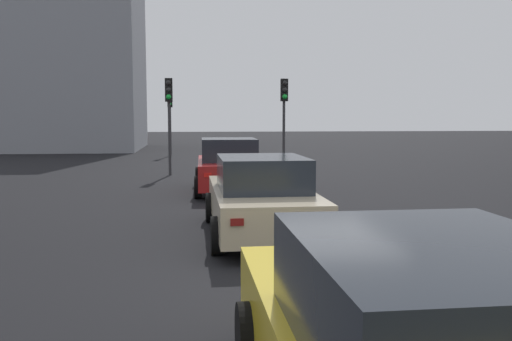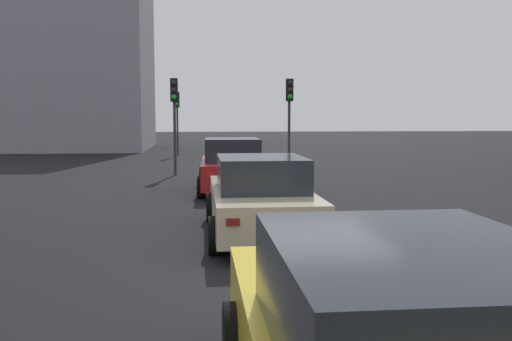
# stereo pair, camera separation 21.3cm
# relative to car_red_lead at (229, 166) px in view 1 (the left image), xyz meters

# --- Properties ---
(ground_plane) EXTENTS (160.00, 160.00, 0.20)m
(ground_plane) POSITION_rel_car_red_lead_xyz_m (-9.20, -0.23, -0.88)
(ground_plane) COLOR black
(car_red_lead) EXTENTS (4.44, 2.12, 1.63)m
(car_red_lead) POSITION_rel_car_red_lead_xyz_m (0.00, 0.00, 0.00)
(car_red_lead) COLOR maroon
(car_red_lead) RESTS_ON ground_plane
(car_beige_second) EXTENTS (4.60, 2.02, 1.53)m
(car_beige_second) POSITION_rel_car_red_lead_xyz_m (-6.24, -0.17, -0.04)
(car_beige_second) COLOR tan
(car_beige_second) RESTS_ON ground_plane
(traffic_light_near_left) EXTENTS (0.32, 0.29, 3.81)m
(traffic_light_near_left) POSITION_rel_car_red_lead_xyz_m (5.39, -2.65, 1.97)
(traffic_light_near_left) COLOR #2D2D30
(traffic_light_near_left) RESTS_ON ground_plane
(traffic_light_near_right) EXTENTS (0.32, 0.29, 3.77)m
(traffic_light_near_right) POSITION_rel_car_red_lead_xyz_m (5.00, 1.94, 1.94)
(traffic_light_near_right) COLOR #2D2D30
(traffic_light_near_right) RESTS_ON ground_plane
(traffic_light_far_left) EXTENTS (0.32, 0.29, 3.75)m
(traffic_light_far_left) POSITION_rel_car_red_lead_xyz_m (15.82, 2.28, 1.93)
(traffic_light_far_left) COLOR #2D2D30
(traffic_light_far_left) RESTS_ON ground_plane
(building_facade_left) EXTENTS (11.15, 10.23, 13.27)m
(building_facade_left) POSITION_rel_car_red_lead_xyz_m (24.25, 9.77, 5.85)
(building_facade_left) COLOR gray
(building_facade_left) RESTS_ON ground_plane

